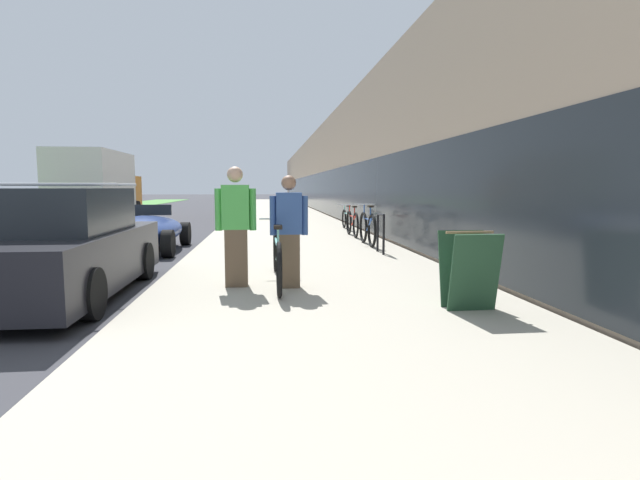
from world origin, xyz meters
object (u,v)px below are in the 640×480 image
(cruiser_bike_nearest, at_px, (368,228))
(vintage_roadster_curbside, at_px, (141,231))
(tandem_bicycle, at_px, (277,257))
(person_bystander, at_px, (236,227))
(sandwich_board_sign, at_px, (469,270))
(bike_rack_hoop, at_px, (381,229))
(cruiser_bike_farthest, at_px, (347,219))
(cruiser_bike_middle, at_px, (352,223))
(person_rider, at_px, (289,232))
(parked_sedan_curbside, at_px, (60,248))
(moving_truck, at_px, (97,187))

(cruiser_bike_nearest, relative_size, vintage_roadster_curbside, 0.44)
(tandem_bicycle, distance_m, person_bystander, 0.76)
(person_bystander, xyz_separation_m, sandwich_board_sign, (2.72, -1.63, -0.39))
(person_bystander, distance_m, bike_rack_hoop, 4.38)
(person_bystander, bearing_deg, cruiser_bike_farthest, 71.48)
(cruiser_bike_middle, distance_m, cruiser_bike_farthest, 2.34)
(bike_rack_hoop, relative_size, cruiser_bike_farthest, 0.49)
(person_rider, height_order, cruiser_bike_middle, person_rider)
(parked_sedan_curbside, bearing_deg, vintage_roadster_curbside, 91.44)
(cruiser_bike_nearest, bearing_deg, vintage_roadster_curbside, 177.90)
(cruiser_bike_farthest, bearing_deg, moving_truck, 145.77)
(vintage_roadster_curbside, bearing_deg, bike_rack_hoop, -17.60)
(cruiser_bike_middle, xyz_separation_m, parked_sedan_curbside, (-5.26, -7.07, 0.20))
(sandwich_board_sign, xyz_separation_m, vintage_roadster_curbside, (-5.19, 6.62, -0.08))
(person_bystander, relative_size, parked_sedan_curbside, 0.39)
(cruiser_bike_farthest, height_order, moving_truck, moving_truck)
(bike_rack_hoop, bearing_deg, sandwich_board_sign, -91.62)
(parked_sedan_curbside, bearing_deg, cruiser_bike_farthest, 59.69)
(vintage_roadster_curbside, xyz_separation_m, moving_truck, (-4.52, 11.28, 1.07))
(parked_sedan_curbside, bearing_deg, person_rider, -2.58)
(moving_truck, bearing_deg, parked_sedan_curbside, -74.09)
(tandem_bicycle, xyz_separation_m, cruiser_bike_nearest, (2.31, 4.60, 0.03))
(tandem_bicycle, xyz_separation_m, person_rider, (0.16, -0.35, 0.40))
(cruiser_bike_farthest, relative_size, parked_sedan_curbside, 0.41)
(tandem_bicycle, height_order, parked_sedan_curbside, parked_sedan_curbside)
(person_bystander, xyz_separation_m, vintage_roadster_curbside, (-2.48, 4.99, -0.47))
(person_rider, height_order, person_bystander, person_bystander)
(person_rider, distance_m, cruiser_bike_nearest, 5.41)
(person_rider, relative_size, moving_truck, 0.24)
(person_rider, relative_size, cruiser_bike_middle, 0.85)
(person_bystander, xyz_separation_m, cruiser_bike_nearest, (2.89, 4.80, -0.43))
(person_rider, height_order, moving_truck, moving_truck)
(cruiser_bike_nearest, relative_size, cruiser_bike_farthest, 1.04)
(tandem_bicycle, relative_size, sandwich_board_sign, 3.04)
(tandem_bicycle, height_order, cruiser_bike_farthest, tandem_bicycle)
(tandem_bicycle, relative_size, vintage_roadster_curbside, 0.67)
(cruiser_bike_farthest, xyz_separation_m, vintage_roadster_curbside, (-5.62, -4.38, 0.02))
(bike_rack_hoop, distance_m, moving_truck, 16.31)
(person_bystander, xyz_separation_m, cruiser_bike_farthest, (3.14, 9.38, -0.49))
(sandwich_board_sign, bearing_deg, cruiser_bike_middle, 88.71)
(vintage_roadster_curbside, bearing_deg, sandwich_board_sign, -51.89)
(tandem_bicycle, distance_m, cruiser_bike_farthest, 9.53)
(parked_sedan_curbside, relative_size, moving_truck, 0.64)
(cruiser_bike_nearest, relative_size, parked_sedan_curbside, 0.42)
(tandem_bicycle, relative_size, cruiser_bike_nearest, 1.53)
(bike_rack_hoop, xyz_separation_m, moving_truck, (-9.85, 12.97, 0.92))
(bike_rack_hoop, height_order, cruiser_bike_nearest, cruiser_bike_nearest)
(bike_rack_hoop, bearing_deg, parked_sedan_curbside, -147.47)
(tandem_bicycle, distance_m, bike_rack_hoop, 3.86)
(vintage_roadster_curbside, bearing_deg, cruiser_bike_nearest, -2.10)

